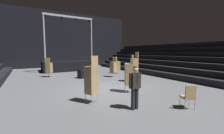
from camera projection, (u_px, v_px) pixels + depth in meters
The scene contains 13 objects.
ground_plane at pixel (109, 89), 8.90m from camera, with size 22.00×30.00×0.10m, color #515459.
arena_end_wall at pixel (59, 40), 21.34m from camera, with size 22.00×0.30×8.00m, color black.
bleacher_bank_right at pixel (181, 59), 13.82m from camera, with size 5.25×24.00×3.15m.
stage_riser at pixel (68, 65), 17.59m from camera, with size 5.67×3.12×6.15m.
man_with_tie at pixel (135, 85), 5.55m from camera, with size 0.57×0.24×1.69m.
chair_stack_front_left at pixel (134, 67), 10.70m from camera, with size 0.51×0.51×2.22m.
chair_stack_front_right at pixel (117, 65), 15.13m from camera, with size 0.49×0.49×1.71m.
chair_stack_mid_left at pixel (49, 67), 12.82m from camera, with size 0.62×0.62×1.71m.
chair_stack_mid_right at pixel (113, 67), 12.91m from camera, with size 0.57×0.57×1.79m.
chair_stack_mid_centre at pixel (129, 74), 7.95m from camera, with size 0.60×0.60×2.05m.
chair_stack_rear_left at pixel (91, 79), 6.29m from camera, with size 0.58×0.58×2.05m.
equipment_road_case at pixel (84, 74), 12.47m from camera, with size 0.90×0.60×0.72m, color black.
loose_chair_near_man at pixel (189, 95), 5.63m from camera, with size 0.59×0.59×0.95m.
Camera 1 is at (-4.28, -7.59, 2.21)m, focal length 23.39 mm.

